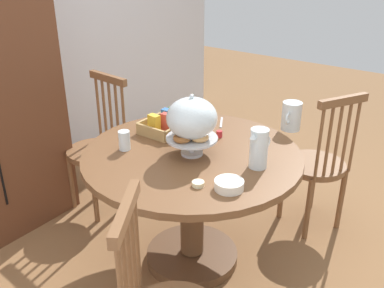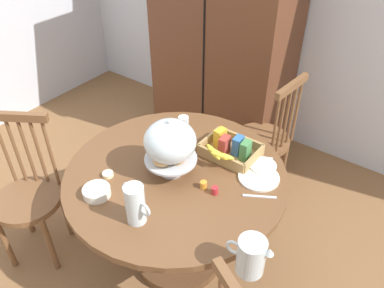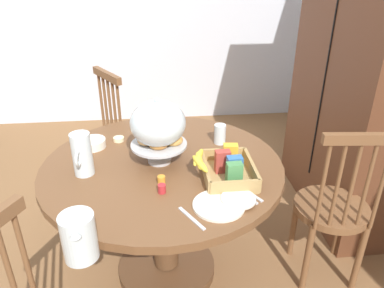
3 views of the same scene
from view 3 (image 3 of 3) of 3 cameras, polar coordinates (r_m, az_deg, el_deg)
The scene contains 19 objects.
ground_plane at distance 2.30m, azimuth -8.26°, elevation -20.20°, with size 10.00×10.00×0.00m, color brown.
wooden_armoire at distance 2.65m, azimuth 25.32°, elevation 9.36°, with size 1.18×0.60×1.96m.
dining_table at distance 2.00m, azimuth -4.33°, elevation -8.16°, with size 1.21×1.21×0.74m.
windsor_chair_near_window at distance 2.74m, azimuth -14.41°, elevation -0.36°, with size 0.46×0.46×0.97m.
windsor_chair_facing_door at distance 2.16m, azimuth 20.81°, elevation -9.53°, with size 0.40×0.40×0.97m.
pastry_stand_with_dome at distance 1.81m, azimuth -5.22°, elevation 2.79°, with size 0.28×0.28×0.34m.
orange_juice_pitcher at distance 1.36m, azimuth -16.90°, elevation -13.69°, with size 0.20×0.12×0.18m.
milk_pitcher at distance 1.82m, azimuth -16.47°, elevation -1.77°, with size 0.18×0.09×0.21m.
cereal_basket at distance 1.75m, azimuth 5.24°, elevation -3.69°, with size 0.32×0.30×0.12m.
china_plate_large at distance 1.57m, azimuth 4.13°, elevation -9.35°, with size 0.22×0.22×0.01m, color white.
china_plate_small at distance 1.60m, azimuth 7.12°, elevation -8.33°, with size 0.15×0.15×0.01m, color white.
cereal_bowl at distance 2.09m, azimuth -14.98°, elevation 0.11°, with size 0.14×0.14×0.04m, color white.
drinking_glass at distance 2.05m, azimuth 4.30°, elevation 1.53°, with size 0.06×0.06×0.11m, color silver.
butter_dish at distance 2.13m, azimuth -11.18°, elevation 0.74°, with size 0.06×0.06×0.02m, color beige.
jam_jar_strawberry at distance 1.65m, azimuth -4.65°, elevation -6.84°, with size 0.04×0.04×0.04m, color #B7282D.
jam_jar_apricot at distance 1.71m, azimuth -4.72°, elevation -5.54°, with size 0.04×0.04×0.04m, color orange.
table_knife at distance 1.65m, azimuth 7.90°, elevation -7.68°, with size 0.17×0.01×0.01m, color silver.
dinner_fork at distance 1.67m, azimuth 8.66°, elevation -7.33°, with size 0.17×0.01×0.01m, color silver.
soup_spoon at distance 1.51m, azimuth -0.07°, elevation -11.32°, with size 0.17×0.01×0.01m, color silver.
Camera 3 is at (1.56, 0.15, 1.68)m, focal length 34.77 mm.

